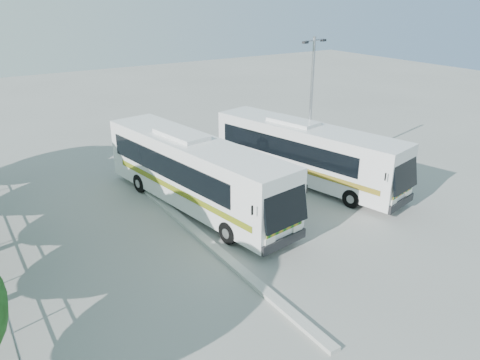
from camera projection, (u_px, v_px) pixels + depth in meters
ground at (274, 244)px, 19.26m from camera, size 100.00×100.00×0.00m
kerb_divider at (202, 237)px, 19.63m from camera, size 0.40×16.00×0.15m
coach_main at (195, 171)px, 21.96m from camera, size 4.10×12.13×3.30m
coach_adjacent at (306, 152)px, 24.90m from camera, size 4.72×11.51×3.13m
lamppost at (311, 103)px, 24.67m from camera, size 1.84×0.57×7.57m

